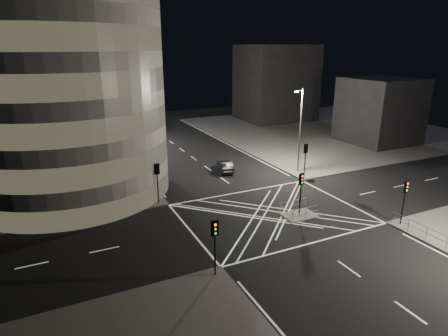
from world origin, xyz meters
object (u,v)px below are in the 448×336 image
traffic_signal_nr (405,194)px  sedan (225,166)px  street_lamp_left_near (136,138)px  traffic_signal_fl (157,176)px  traffic_signal_nl (215,238)px  traffic_signal_fr (306,154)px  central_island (299,215)px  street_lamp_right_far (300,128)px  traffic_signal_island (301,186)px  street_lamp_left_far (108,113)px

traffic_signal_nr → sedan: 21.29m
street_lamp_left_near → traffic_signal_nr: bearing=-45.9°
traffic_signal_fl → traffic_signal_nr: size_ratio=1.00×
traffic_signal_nl → traffic_signal_fr: 22.24m
traffic_signal_fl → central_island: bearing=-37.5°
traffic_signal_nr → central_island: bearing=142.1°
traffic_signal_fr → street_lamp_right_far: (0.64, 2.20, 2.63)m
traffic_signal_fl → traffic_signal_fr: size_ratio=1.00×
traffic_signal_nr → sedan: bearing=110.2°
traffic_signal_nr → traffic_signal_fl: bearing=142.3°
traffic_signal_nr → street_lamp_right_far: bearing=87.7°
traffic_signal_fr → street_lamp_right_far: bearing=73.9°
street_lamp_right_far → traffic_signal_nr: bearing=-92.3°
traffic_signal_island → street_lamp_left_near: size_ratio=0.40×
traffic_signal_island → sedan: (-0.50, 14.58, -2.22)m
central_island → traffic_signal_fr: 11.10m
traffic_signal_fr → traffic_signal_nr: same height
central_island → street_lamp_left_far: bearing=110.0°
traffic_signal_nl → traffic_signal_island: (10.80, 5.30, 0.00)m
traffic_signal_island → traffic_signal_nl: bearing=-153.9°
street_lamp_left_far → street_lamp_right_far: (18.87, -21.00, 0.00)m
street_lamp_left_far → traffic_signal_nr: bearing=-63.6°
traffic_signal_nl → street_lamp_left_near: 18.99m
traffic_signal_fr → traffic_signal_nl: bearing=-142.3°
traffic_signal_nr → street_lamp_right_far: 16.03m
street_lamp_left_near → traffic_signal_island: bearing=-49.7°
traffic_signal_fr → sedan: (-7.30, 6.28, -2.22)m
traffic_signal_fl → street_lamp_right_far: 18.55m
traffic_signal_fr → street_lamp_right_far: street_lamp_right_far is taller
central_island → traffic_signal_fl: bearing=142.5°
traffic_signal_fr → sedan: 9.88m
central_island → traffic_signal_fl: 13.91m
traffic_signal_fl → traffic_signal_island: 13.62m
traffic_signal_fl → sedan: bearing=31.4°
traffic_signal_nl → traffic_signal_fr: (17.60, 13.60, 0.00)m
traffic_signal_nr → sedan: traffic_signal_nr is taller
traffic_signal_island → traffic_signal_fr: bearing=50.7°
traffic_signal_nr → street_lamp_left_near: (-18.24, 18.80, 2.63)m
traffic_signal_island → street_lamp_left_far: bearing=110.0°
traffic_signal_nl → traffic_signal_nr: (17.60, 0.00, 0.00)m
central_island → street_lamp_left_near: (-11.44, 13.50, 5.47)m
street_lamp_right_far → street_lamp_left_near: bearing=171.0°
traffic_signal_nl → street_lamp_left_near: size_ratio=0.40×
street_lamp_left_near → street_lamp_left_far: 18.00m
street_lamp_left_near → street_lamp_right_far: (18.87, -3.00, 0.00)m
traffic_signal_fl → traffic_signal_nl: size_ratio=1.00×
central_island → street_lamp_right_far: 13.98m
street_lamp_left_far → street_lamp_left_near: bearing=-90.0°
traffic_signal_nl → street_lamp_right_far: bearing=40.9°
traffic_signal_fl → traffic_signal_nr: bearing=-37.7°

